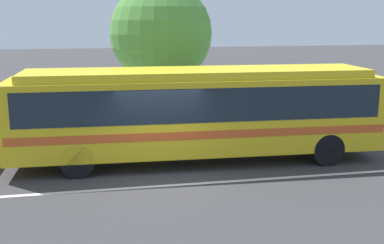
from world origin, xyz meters
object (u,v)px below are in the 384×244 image
transit_bus (198,109)px  street_tree_near_stop (161,34)px  pedestrian_standing_by_tree (214,108)px  pedestrian_walking_along_curb (201,111)px  pedestrian_waiting_near_sign (54,112)px

transit_bus → street_tree_near_stop: (-0.51, 4.82, 2.16)m
transit_bus → pedestrian_standing_by_tree: (1.34, 3.35, -0.65)m
pedestrian_walking_along_curb → pedestrian_standing_by_tree: pedestrian_walking_along_curb is taller
pedestrian_waiting_near_sign → pedestrian_standing_by_tree: (6.02, 0.03, -0.07)m
street_tree_near_stop → transit_bus: bearing=-84.0°
pedestrian_waiting_near_sign → street_tree_near_stop: bearing=19.7°
transit_bus → pedestrian_waiting_near_sign: transit_bus is taller
transit_bus → pedestrian_waiting_near_sign: size_ratio=6.73×
pedestrian_walking_along_curb → pedestrian_standing_by_tree: (0.69, 0.81, -0.05)m
pedestrian_waiting_near_sign → pedestrian_standing_by_tree: 6.02m
pedestrian_waiting_near_sign → pedestrian_walking_along_curb: (5.33, -0.78, -0.01)m
pedestrian_walking_along_curb → street_tree_near_stop: street_tree_near_stop is taller
pedestrian_standing_by_tree → street_tree_near_stop: size_ratio=0.28×
pedestrian_walking_along_curb → street_tree_near_stop: size_ratio=0.29×
pedestrian_standing_by_tree → street_tree_near_stop: 3.66m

